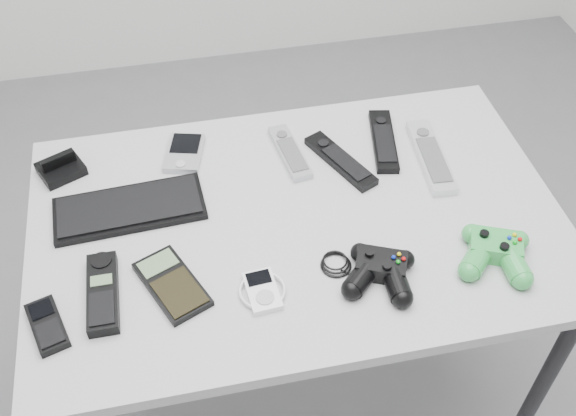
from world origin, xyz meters
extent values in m
cube|color=#A2A2A5|center=(0.09, 0.08, 0.70)|extent=(1.06, 0.68, 0.03)
cylinder|color=black|center=(0.57, -0.21, 0.34)|extent=(0.03, 0.03, 0.68)
cylinder|color=black|center=(-0.39, 0.37, 0.34)|extent=(0.03, 0.03, 0.68)
cylinder|color=black|center=(0.57, 0.37, 0.34)|extent=(0.03, 0.03, 0.68)
cube|color=black|center=(-0.24, 0.17, 0.72)|extent=(0.31, 0.14, 0.02)
cube|color=black|center=(-0.38, 0.31, 0.73)|extent=(0.11, 0.11, 0.05)
cube|color=#ADAFB5|center=(-0.11, 0.31, 0.72)|extent=(0.10, 0.13, 0.02)
cube|color=#ADAFB5|center=(0.11, 0.27, 0.72)|extent=(0.07, 0.18, 0.02)
cube|color=black|center=(0.21, 0.22, 0.72)|extent=(0.12, 0.20, 0.02)
cube|color=black|center=(0.33, 0.26, 0.72)|extent=(0.09, 0.21, 0.02)
cube|color=silver|center=(0.41, 0.19, 0.72)|extent=(0.07, 0.23, 0.02)
cube|color=black|center=(-0.39, -0.09, 0.72)|extent=(0.08, 0.12, 0.02)
cube|color=black|center=(-0.29, -0.04, 0.72)|extent=(0.05, 0.17, 0.03)
cube|color=black|center=(-0.17, -0.04, 0.72)|extent=(0.14, 0.18, 0.02)
cube|color=white|center=(-0.01, -0.09, 0.72)|extent=(0.09, 0.10, 0.02)
camera|label=1|loc=(-0.12, -0.81, 1.70)|focal=42.00mm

